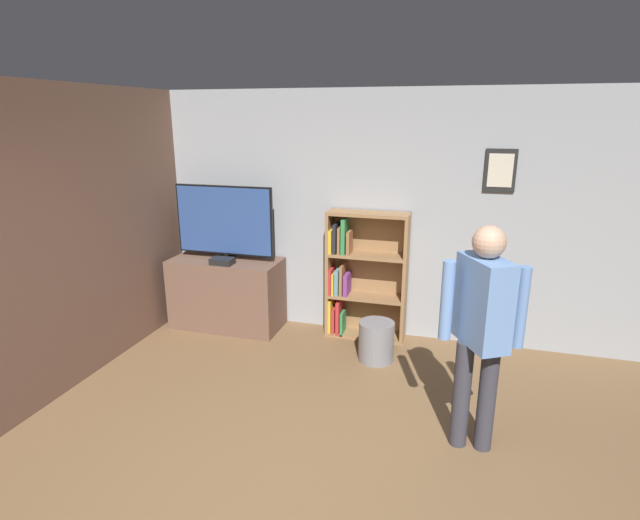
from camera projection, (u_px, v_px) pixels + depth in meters
wall_back at (363, 216)px, 5.51m from camera, size 6.56×0.09×2.70m
wall_side_brick at (84, 235)px, 4.64m from camera, size 0.06×4.76×2.70m
tv_ledge at (227, 293)px, 5.86m from camera, size 1.27×0.59×0.82m
television at (224, 222)px, 5.65m from camera, size 1.16×0.22×0.85m
game_console at (222, 261)px, 5.56m from camera, size 0.25×0.17×0.07m
bookshelf at (359, 276)px, 5.53m from camera, size 0.88×0.28×1.43m
person at (481, 321)px, 3.52m from camera, size 0.58×0.49×1.71m
waste_bin at (376, 341)px, 5.08m from camera, size 0.36×0.36×0.41m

